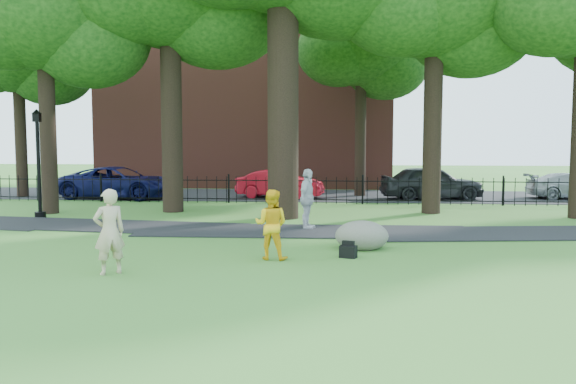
# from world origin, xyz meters

# --- Properties ---
(ground) EXTENTS (120.00, 120.00, 0.00)m
(ground) POSITION_xyz_m (0.00, 0.00, 0.00)
(ground) COLOR #3B6B25
(ground) RESTS_ON ground
(footpath) EXTENTS (36.07, 3.85, 0.03)m
(footpath) POSITION_xyz_m (1.00, 3.90, 0.00)
(footpath) COLOR black
(footpath) RESTS_ON ground
(street) EXTENTS (80.00, 7.00, 0.02)m
(street) POSITION_xyz_m (0.00, 16.00, 0.00)
(street) COLOR black
(street) RESTS_ON ground
(iron_fence) EXTENTS (44.00, 0.04, 1.20)m
(iron_fence) POSITION_xyz_m (0.00, 12.00, 0.60)
(iron_fence) COLOR black
(iron_fence) RESTS_ON ground
(brick_building) EXTENTS (18.00, 8.00, 12.00)m
(brick_building) POSITION_xyz_m (-4.00, 24.00, 6.00)
(brick_building) COLOR brown
(brick_building) RESTS_ON ground
(woman) EXTENTS (0.75, 0.72, 1.74)m
(woman) POSITION_xyz_m (-2.57, -2.03, 0.87)
(woman) COLOR #CFB18E
(woman) RESTS_ON ground
(man) EXTENTS (0.86, 0.72, 1.61)m
(man) POSITION_xyz_m (0.50, -0.24, 0.80)
(man) COLOR yellow
(man) RESTS_ON ground
(pedestrian) EXTENTS (0.71, 1.18, 1.88)m
(pedestrian) POSITION_xyz_m (1.03, 4.44, 0.94)
(pedestrian) COLOR silver
(pedestrian) RESTS_ON ground
(boulder) EXTENTS (1.51, 1.25, 0.78)m
(boulder) POSITION_xyz_m (2.61, 1.24, 0.39)
(boulder) COLOR #635C53
(boulder) RESTS_ON ground
(lamppost) EXTENTS (0.39, 0.39, 3.89)m
(lamppost) POSITION_xyz_m (-8.71, 6.24, 1.91)
(lamppost) COLOR black
(lamppost) RESTS_ON ground
(backpack) EXTENTS (0.43, 0.35, 0.28)m
(backpack) POSITION_xyz_m (2.26, 0.10, 0.14)
(backpack) COLOR black
(backpack) RESTS_ON ground
(red_bag) EXTENTS (0.39, 0.28, 0.24)m
(red_bag) POSITION_xyz_m (2.74, 2.28, 0.12)
(red_bag) COLOR maroon
(red_bag) RESTS_ON ground
(red_sedan) EXTENTS (4.36, 1.92, 1.39)m
(red_sedan) POSITION_xyz_m (-0.95, 14.56, 0.70)
(red_sedan) COLOR #B10D1C
(red_sedan) RESTS_ON ground
(navy_van) EXTENTS (5.79, 3.08, 1.55)m
(navy_van) POSITION_xyz_m (-8.74, 13.50, 0.77)
(navy_van) COLOR #0D0F41
(navy_van) RESTS_ON ground
(grey_car) EXTENTS (5.01, 2.56, 1.63)m
(grey_car) POSITION_xyz_m (6.35, 14.48, 0.82)
(grey_car) COLOR black
(grey_car) RESTS_ON ground
(silver_car) EXTENTS (4.33, 1.80, 1.25)m
(silver_car) POSITION_xyz_m (13.21, 15.32, 0.63)
(silver_car) COLOR #999DA2
(silver_car) RESTS_ON ground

